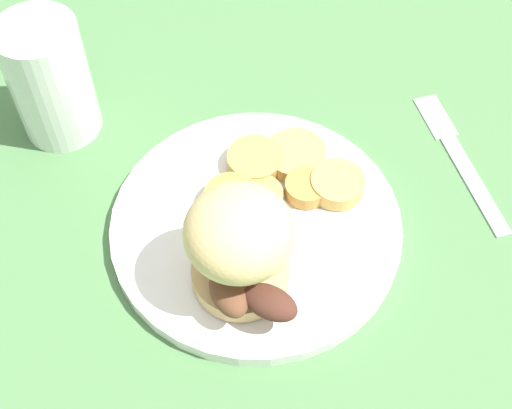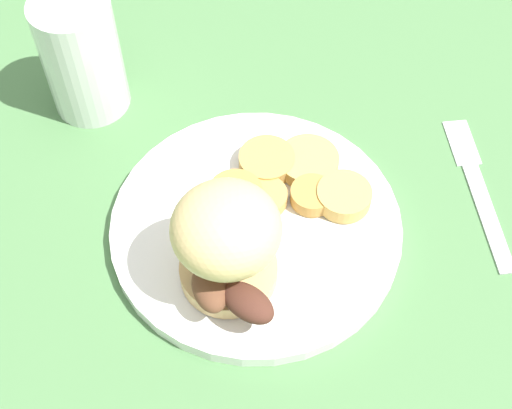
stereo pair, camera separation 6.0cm
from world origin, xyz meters
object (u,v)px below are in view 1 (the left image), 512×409
Objects in this scene: dinner_plate at (256,225)px; drinking_glass at (50,80)px; sandwich at (240,247)px; fork at (460,158)px.

drinking_glass is at bearing -173.67° from dinner_plate.
dinner_plate is 0.23m from drinking_glass.
sandwich is (0.03, -0.05, 0.06)m from dinner_plate.
sandwich is 0.26m from drinking_glass.
drinking_glass is (-0.32, -0.21, 0.06)m from fork.
fork is at bearing 62.37° from dinner_plate.
drinking_glass reaches higher than sandwich.
fork is at bearing 33.19° from drinking_glass.
dinner_plate is at bearing 118.48° from sandwich.
sandwich is 0.70× the size of fork.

